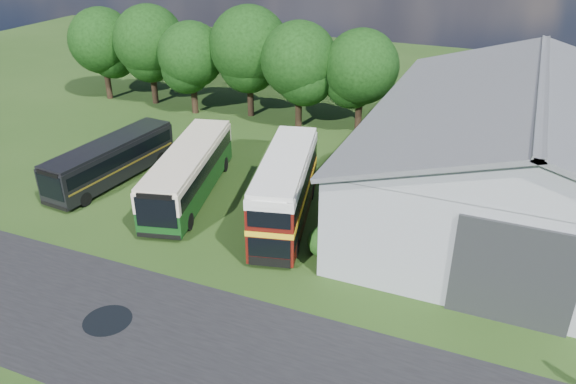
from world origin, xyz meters
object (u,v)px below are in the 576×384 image
at_px(bus_maroon_double, 285,191).
at_px(bus_dark_single, 111,160).
at_px(bus_green_single, 189,172).
at_px(storage_shed, 530,143).

xyz_separation_m(bus_maroon_double, bus_dark_single, (-13.12, 0.83, -0.63)).
height_order(bus_green_single, bus_maroon_double, bus_maroon_double).
distance_m(bus_green_single, bus_dark_single, 6.12).
bearing_deg(storage_shed, bus_dark_single, -164.86).
xyz_separation_m(bus_green_single, bus_dark_single, (-6.11, -0.01, -0.20)).
distance_m(bus_maroon_double, bus_dark_single, 13.16).
relative_size(storage_shed, bus_maroon_double, 2.42).
relative_size(bus_maroon_double, bus_dark_single, 0.99).
xyz_separation_m(storage_shed, bus_dark_single, (-25.66, -6.94, -2.66)).
bearing_deg(storage_shed, bus_maroon_double, -148.22).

